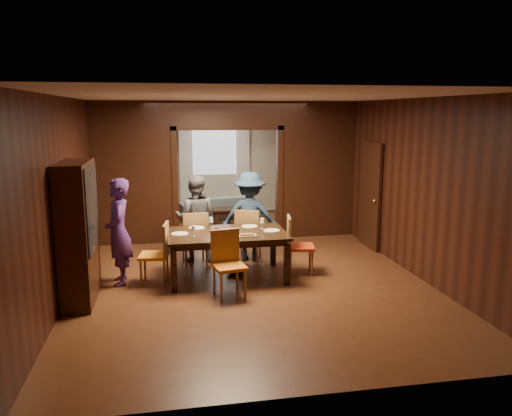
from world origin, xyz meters
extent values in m
plane|color=#502916|center=(0.00, 0.00, 0.00)|extent=(9.00, 9.00, 0.00)
cube|color=silver|center=(0.00, 0.00, 2.90)|extent=(5.50, 9.00, 0.02)
cube|color=black|center=(0.00, 4.50, 1.45)|extent=(5.50, 0.02, 2.90)
cube|color=black|center=(-2.75, 0.00, 1.45)|extent=(0.02, 9.00, 2.90)
cube|color=black|center=(2.75, 0.00, 1.45)|extent=(0.02, 9.00, 2.90)
cube|color=black|center=(-1.93, 1.60, 1.20)|extent=(1.65, 0.15, 2.40)
cube|color=black|center=(1.93, 1.60, 1.20)|extent=(1.65, 0.15, 2.40)
cube|color=black|center=(0.00, 1.60, 2.65)|extent=(5.50, 0.15, 0.50)
cube|color=beige|center=(0.00, 4.47, 1.45)|extent=(5.40, 0.04, 2.85)
imported|color=#422263|center=(-2.03, -0.88, 0.84)|extent=(0.47, 0.65, 1.68)
imported|color=#58595F|center=(-0.78, 0.19, 0.78)|extent=(0.87, 0.73, 1.57)
imported|color=#1C2D47|center=(0.20, 0.04, 0.81)|extent=(1.18, 0.89, 1.62)
imported|color=#7D98A3|center=(0.05, 3.85, 0.29)|extent=(2.08, 1.09, 0.58)
imported|color=black|center=(-0.18, -0.74, 0.80)|extent=(0.33, 0.33, 0.08)
cube|color=black|center=(-0.34, -0.90, 0.38)|extent=(1.91, 1.18, 0.76)
cube|color=black|center=(0.19, 2.97, 0.20)|extent=(0.80, 0.50, 0.40)
cube|color=black|center=(-2.53, -1.50, 1.00)|extent=(0.40, 1.20, 2.00)
cube|color=black|center=(2.70, 0.50, 1.05)|extent=(0.06, 0.90, 2.10)
cube|color=silver|center=(0.00, 4.44, 1.70)|extent=(1.20, 0.03, 1.30)
cube|color=white|center=(-0.75, 4.40, 1.25)|extent=(0.35, 0.06, 2.40)
cube|color=white|center=(0.75, 4.40, 1.25)|extent=(0.35, 0.06, 2.40)
cylinder|color=white|center=(-1.09, -0.87, 0.77)|extent=(0.27, 0.27, 0.01)
cylinder|color=white|center=(-0.80, -0.50, 0.77)|extent=(0.27, 0.27, 0.01)
cylinder|color=white|center=(0.09, -0.55, 0.77)|extent=(0.27, 0.27, 0.01)
cylinder|color=silver|center=(0.40, -0.92, 0.77)|extent=(0.27, 0.27, 0.01)
cylinder|color=white|center=(-0.38, -1.27, 0.77)|extent=(0.27, 0.27, 0.01)
cube|color=gray|center=(-0.37, -0.99, 0.78)|extent=(0.30, 0.20, 0.04)
cube|color=gray|center=(-0.06, -1.18, 0.78)|extent=(0.30, 0.20, 0.04)
cylinder|color=white|center=(-0.29, -1.23, 0.83)|extent=(0.07, 0.07, 0.14)
camera|label=1|loc=(-1.28, -8.69, 2.67)|focal=35.00mm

